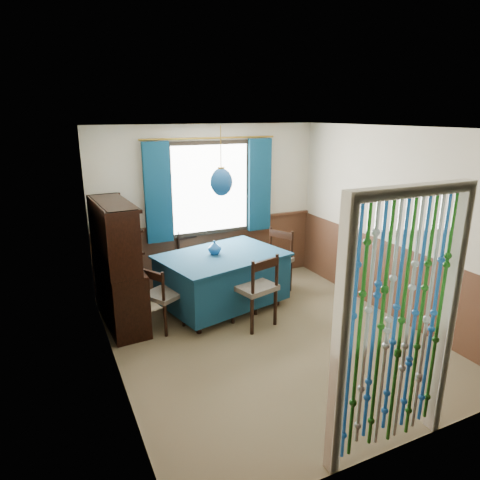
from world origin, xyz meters
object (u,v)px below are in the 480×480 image
chair_left (162,296)px  chair_right (275,260)px  chair_far (195,259)px  chair_near (256,288)px  bowl_shelf (124,246)px  vase_table (215,248)px  dining_table (222,277)px  pendant_lamp (221,182)px  sideboard (119,282)px  vase_sideboard (118,252)px

chair_left → chair_right: chair_right is taller
chair_far → chair_left: bearing=40.8°
chair_near → bowl_shelf: bearing=146.4°
chair_left → chair_right: bearing=74.0°
chair_right → vase_table: bearing=73.0°
dining_table → chair_right: chair_right is taller
chair_near → chair_far: chair_near is taller
chair_left → chair_right: 1.94m
chair_right → pendant_lamp: pendant_lamp is taller
chair_right → sideboard: size_ratio=0.59×
chair_near → chair_far: size_ratio=1.03×
pendant_lamp → bowl_shelf: size_ratio=4.57×
chair_far → sideboard: 1.40m
vase_table → chair_near: bearing=-69.5°
chair_far → vase_sideboard: bearing=7.1°
bowl_shelf → chair_right: bearing=8.9°
chair_near → chair_right: (0.77, 0.88, -0.01)m
dining_table → chair_near: (0.19, -0.65, 0.06)m
vase_table → bowl_shelf: bowl_shelf is taller
sideboard → vase_table: size_ratio=9.43×
chair_far → chair_right: chair_right is taller
chair_near → sideboard: sideboard is taller
chair_right → vase_sideboard: vase_sideboard is taller
chair_near → vase_table: 0.85m
sideboard → bowl_shelf: (0.06, -0.28, 0.56)m
sideboard → pendant_lamp: (1.38, -0.15, 1.22)m
chair_far → pendant_lamp: (0.13, -0.77, 1.29)m
dining_table → bowl_shelf: 1.49m
chair_far → pendant_lamp: 1.51m
dining_table → chair_near: bearing=-87.0°
vase_sideboard → chair_right: bearing=-3.9°
chair_left → sideboard: sideboard is taller
pendant_lamp → chair_left: bearing=-165.4°
chair_near → sideboard: bearing=138.4°
sideboard → vase_sideboard: sideboard is taller
chair_near → vase_sideboard: size_ratio=5.08×
chair_near → vase_table: chair_near is taller
dining_table → sideboard: size_ratio=1.15×
chair_far → chair_left: (-0.79, -1.01, -0.04)m
sideboard → pendant_lamp: size_ratio=1.81×
dining_table → vase_sideboard: 1.44m
chair_left → pendant_lamp: bearing=74.7°
vase_sideboard → dining_table: bearing=-16.1°
pendant_lamp → bowl_shelf: bearing=-174.3°
sideboard → chair_left: bearing=-43.5°
dining_table → vase_table: bearing=127.7°
pendant_lamp → chair_near: bearing=-74.1°
pendant_lamp → bowl_shelf: 1.48m
chair_left → chair_right: (1.88, 0.46, 0.05)m
chair_left → pendant_lamp: (0.92, 0.24, 1.34)m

